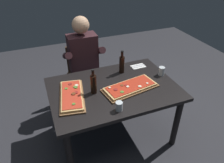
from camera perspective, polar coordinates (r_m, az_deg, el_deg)
ground_plane at (r=2.82m, az=0.38°, el=-14.05°), size 6.40×6.40×0.00m
dining_table at (r=2.38m, az=0.44°, el=-3.53°), size 1.40×0.96×0.74m
pizza_rectangular_front at (r=2.31m, az=4.98°, el=-1.54°), size 0.64×0.36×0.05m
pizza_rectangular_left at (r=2.22m, az=-10.83°, el=-3.76°), size 0.34×0.60×0.05m
wine_bottle_dark at (r=2.20m, az=-5.03°, el=-0.58°), size 0.07×0.07×0.28m
oil_bottle_amber at (r=2.55m, az=2.69°, el=4.79°), size 0.06×0.06×0.29m
tumbler_near_camera at (r=2.60m, az=13.24°, el=2.63°), size 0.07×0.07×0.10m
tumbler_far_side at (r=2.01m, az=1.93°, el=-6.81°), size 0.07×0.07×0.09m
napkin_cutlery_set at (r=2.74m, az=7.10°, el=4.07°), size 0.18×0.11×0.01m
diner_chair at (r=3.12m, az=-7.76°, el=2.45°), size 0.44×0.44×0.87m
seated_diner at (r=2.89m, az=-7.52°, el=5.66°), size 0.53×0.41×1.33m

